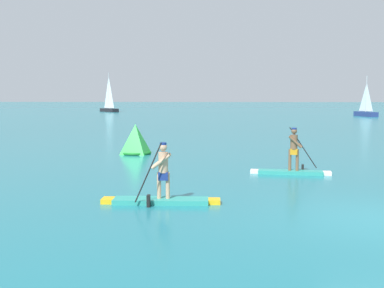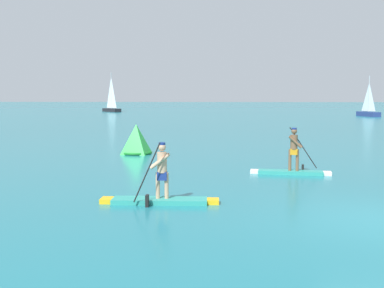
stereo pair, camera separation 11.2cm
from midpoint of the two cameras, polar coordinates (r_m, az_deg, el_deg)
ground at (r=12.07m, az=21.92°, el=-8.44°), size 440.00×440.00×0.00m
paddleboarder_near_left at (r=12.94m, az=-3.62°, el=-5.70°), size 3.19×0.89×1.70m
paddleboarder_mid_center at (r=18.04m, az=11.96°, el=-2.38°), size 2.95×0.85×1.72m
race_marker_buoy at (r=23.95m, az=-6.49°, el=0.42°), size 1.76×1.76×1.48m
sailboat_left_horizon at (r=88.83m, az=-9.49°, el=4.46°), size 4.22×4.58×7.08m
sailboat_right_horizon at (r=72.32m, az=20.24°, el=3.68°), size 2.28×4.71×5.70m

